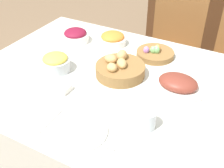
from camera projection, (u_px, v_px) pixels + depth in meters
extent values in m
cube|color=silver|center=(122.00, 134.00, 1.71)|extent=(1.69, 1.16, 0.76)
cylinder|color=brown|center=(194.00, 106.00, 2.17)|extent=(0.03, 0.03, 0.46)
cylinder|color=brown|center=(208.00, 81.00, 2.43)|extent=(0.03, 0.03, 0.46)
cylinder|color=brown|center=(134.00, 88.00, 2.35)|extent=(0.03, 0.03, 0.46)
cylinder|color=brown|center=(179.00, 102.00, 2.20)|extent=(0.03, 0.03, 0.46)
cylinder|color=brown|center=(151.00, 67.00, 2.63)|extent=(0.03, 0.03, 0.46)
cylinder|color=brown|center=(192.00, 78.00, 2.48)|extent=(0.03, 0.03, 0.46)
cube|color=brown|center=(167.00, 59.00, 2.28)|extent=(0.42, 0.42, 0.02)
cube|color=brown|center=(179.00, 23.00, 2.29)|extent=(0.42, 0.02, 0.46)
cube|color=#4C2D19|center=(210.00, 16.00, 3.04)|extent=(1.28, 0.44, 0.92)
cylinder|color=olive|center=(120.00, 70.00, 1.53)|extent=(0.27, 0.27, 0.06)
ellipsoid|color=tan|center=(122.00, 63.00, 1.50)|extent=(0.09, 0.10, 0.05)
ellipsoid|color=tan|center=(111.00, 59.00, 1.53)|extent=(0.08, 0.07, 0.05)
ellipsoid|color=tan|center=(112.00, 68.00, 1.46)|extent=(0.08, 0.08, 0.05)
ellipsoid|color=tan|center=(122.00, 55.00, 1.56)|extent=(0.07, 0.08, 0.06)
cylinder|color=olive|center=(155.00, 54.00, 1.71)|extent=(0.23, 0.23, 0.03)
ellipsoid|color=#F29E4C|center=(157.00, 48.00, 1.69)|extent=(0.04, 0.04, 0.05)
ellipsoid|color=#7FCC7A|center=(153.00, 50.00, 1.68)|extent=(0.04, 0.04, 0.05)
ellipsoid|color=#B27AD1|center=(146.00, 50.00, 1.68)|extent=(0.04, 0.04, 0.04)
ellipsoid|color=pink|center=(156.00, 49.00, 1.69)|extent=(0.04, 0.04, 0.05)
ellipsoid|color=#7FCC7A|center=(157.00, 50.00, 1.68)|extent=(0.04, 0.04, 0.05)
ellipsoid|color=white|center=(177.00, 87.00, 1.45)|extent=(0.32, 0.22, 0.01)
ellipsoid|color=brown|center=(178.00, 83.00, 1.44)|extent=(0.20, 0.15, 0.07)
cylinder|color=white|center=(76.00, 38.00, 1.87)|extent=(0.17, 0.17, 0.05)
ellipsoid|color=maroon|center=(75.00, 33.00, 1.85)|extent=(0.15, 0.15, 0.05)
cylinder|color=white|center=(113.00, 41.00, 1.84)|extent=(0.18, 0.18, 0.05)
ellipsoid|color=orange|center=(113.00, 36.00, 1.82)|extent=(0.15, 0.15, 0.05)
cylinder|color=silver|center=(56.00, 65.00, 1.57)|extent=(0.16, 0.16, 0.07)
ellipsoid|color=#F4DB4C|center=(55.00, 58.00, 1.55)|extent=(0.14, 0.14, 0.05)
cylinder|color=white|center=(79.00, 131.00, 1.19)|extent=(0.24, 0.24, 0.01)
cube|color=silver|center=(51.00, 120.00, 1.25)|extent=(0.01, 0.18, 0.00)
cube|color=silver|center=(109.00, 144.00, 1.14)|extent=(0.01, 0.18, 0.00)
cube|color=silver|center=(116.00, 147.00, 1.12)|extent=(0.01, 0.18, 0.00)
cylinder|color=silver|center=(147.00, 120.00, 1.19)|extent=(0.08, 0.08, 0.09)
cube|color=white|center=(59.00, 87.00, 1.43)|extent=(0.12, 0.07, 0.03)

